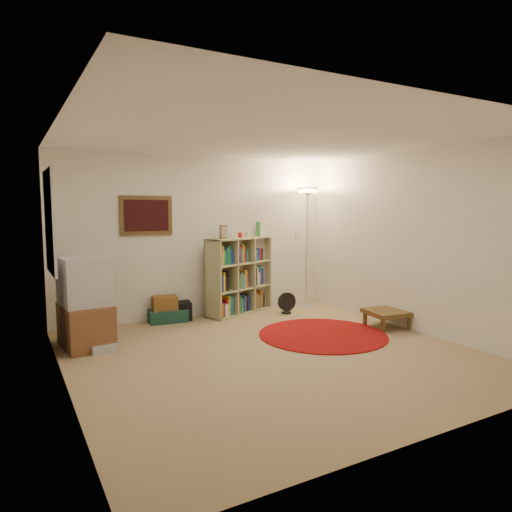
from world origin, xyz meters
The scene contains 12 objects.
room centered at (-0.05, 0.05, 1.26)m, with size 4.54×4.54×2.54m.
bookshelf centered at (0.60, 2.08, 0.60)m, with size 1.28×0.77×1.48m.
floor_lamp centered at (1.81, 1.90, 1.70)m, with size 0.49×0.49×2.05m.
floor_fan centered at (1.26, 1.67, 0.17)m, with size 0.31×0.17×0.35m.
tv_stand centered at (-1.87, 1.38, 0.54)m, with size 0.61×0.82×1.12m.
dvd_box centered at (-1.73, 1.07, 0.05)m, with size 0.31×0.26×0.10m.
suitcase centered at (-0.60, 2.11, 0.09)m, with size 0.60×0.42×0.18m.
wicker_basket centered at (-0.64, 2.10, 0.29)m, with size 0.38×0.29×0.20m.
duffel_bag centered at (-0.43, 2.13, 0.14)m, with size 0.45×0.40×0.28m.
paper_towel centered at (0.25, 1.87, 0.11)m, with size 0.11×0.11×0.23m.
red_rug centered at (1.00, 0.36, 0.01)m, with size 1.73×1.73×0.02m.
side_table centered at (2.05, 0.24, 0.21)m, with size 0.63×0.63×0.25m.
Camera 1 is at (-2.70, -4.46, 1.71)m, focal length 32.00 mm.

